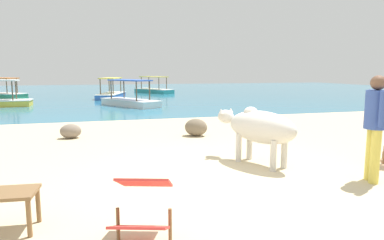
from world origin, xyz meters
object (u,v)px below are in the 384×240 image
at_px(deck_chair_near, 143,206).
at_px(person_standing, 375,120).
at_px(boat_green, 0,94).
at_px(boat_teal, 154,89).
at_px(boat_white, 130,100).
at_px(cow, 259,127).
at_px(boat_blue, 111,94).

distance_m(deck_chair_near, person_standing, 3.80).
height_order(deck_chair_near, person_standing, person_standing).
relative_size(deck_chair_near, boat_green, 0.24).
height_order(boat_teal, boat_green, same).
height_order(person_standing, boat_white, person_standing).
height_order(cow, deck_chair_near, cow).
bearing_deg(boat_blue, cow, -157.62).
xyz_separation_m(boat_white, boat_green, (-7.58, 7.27, 0.00)).
bearing_deg(boat_white, person_standing, 161.14).
height_order(boat_teal, boat_blue, same).
distance_m(cow, deck_chair_near, 3.37).
bearing_deg(boat_green, boat_blue, -160.88).
bearing_deg(deck_chair_near, boat_blue, -164.12).
xyz_separation_m(deck_chair_near, person_standing, (3.62, 0.99, 0.56)).
xyz_separation_m(cow, boat_green, (-8.82, 18.85, -0.43)).
bearing_deg(boat_white, boat_green, 16.53).
bearing_deg(cow, boat_blue, -16.82).
bearing_deg(boat_green, deck_chair_near, 142.68).
distance_m(deck_chair_near, boat_white, 13.98).
bearing_deg(person_standing, boat_green, -40.86).
bearing_deg(boat_blue, boat_green, 89.07).
bearing_deg(person_standing, boat_white, -56.49).
bearing_deg(boat_green, boat_white, 172.02).
bearing_deg(cow, boat_green, 1.64).
xyz_separation_m(cow, boat_teal, (1.50, 21.32, -0.43)).
xyz_separation_m(person_standing, boat_white, (-2.47, 12.94, -0.70)).
height_order(cow, boat_teal, boat_teal).
relative_size(deck_chair_near, person_standing, 0.55).
bearing_deg(boat_teal, boat_white, -46.24).
xyz_separation_m(boat_green, boat_blue, (6.87, -2.06, 0.00)).
distance_m(deck_chair_near, boat_teal, 23.99).
height_order(cow, boat_blue, boat_blue).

